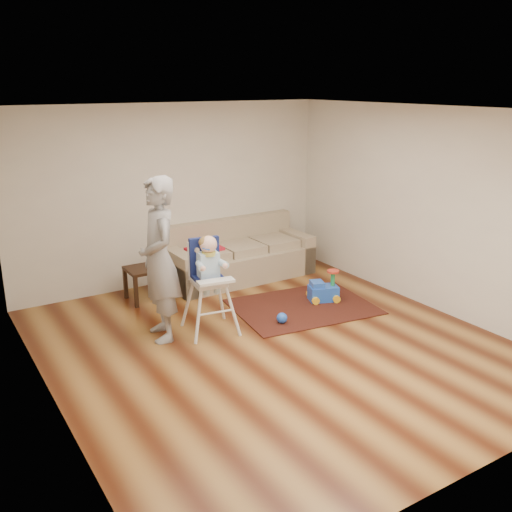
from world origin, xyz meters
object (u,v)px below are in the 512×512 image
adult (159,260)px  side_table (145,284)px  sofa (239,251)px  toy_ball (282,318)px  ride_on_toy (323,285)px  high_chair (209,286)px

adult → side_table: bearing=176.5°
sofa → side_table: size_ratio=4.85×
side_table → toy_ball: side_table is taller
sofa → adult: (-1.89, -1.38, 0.54)m
toy_ball → adult: 1.76m
ride_on_toy → toy_ball: size_ratio=3.17×
side_table → sofa: bearing=3.8°
side_table → ride_on_toy: 2.53m
toy_ball → sofa: bearing=76.4°
ride_on_toy → high_chair: 1.86m
high_chair → side_table: bearing=110.3°
side_table → adult: bearing=-102.2°
ride_on_toy → high_chair: bearing=-158.2°
high_chair → adult: size_ratio=0.63×
sofa → adult: 2.40m
ride_on_toy → high_chair: size_ratio=0.35×
side_table → adult: size_ratio=0.24×
sofa → adult: adult is taller
toy_ball → adult: (-1.44, 0.46, 0.90)m
sofa → high_chair: bearing=-131.3°
toy_ball → ride_on_toy: bearing=20.4°
high_chair → sofa: bearing=58.0°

